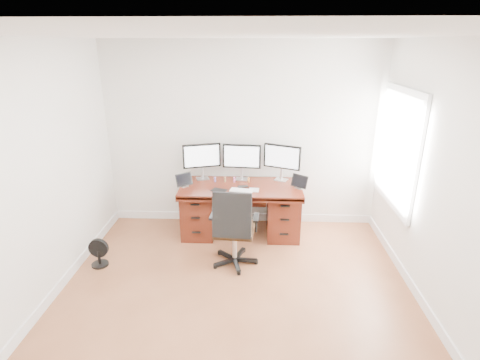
{
  "coord_description": "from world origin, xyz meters",
  "views": [
    {
      "loc": [
        0.2,
        -3.1,
        2.65
      ],
      "look_at": [
        0.0,
        1.5,
        0.95
      ],
      "focal_mm": 28.0,
      "sensor_mm": 36.0,
      "label": 1
    }
  ],
  "objects_px": {
    "office_chair": "(234,241)",
    "keyboard": "(242,190)",
    "floor_fan": "(99,253)",
    "desk": "(241,208)",
    "monitor_center": "(242,158)"
  },
  "relations": [
    {
      "from": "office_chair",
      "to": "keyboard",
      "type": "height_order",
      "value": "office_chair"
    },
    {
      "from": "floor_fan",
      "to": "office_chair",
      "type": "bearing_deg",
      "value": 3.91
    },
    {
      "from": "office_chair",
      "to": "floor_fan",
      "type": "height_order",
      "value": "office_chair"
    },
    {
      "from": "keyboard",
      "to": "floor_fan",
      "type": "bearing_deg",
      "value": -145.26
    },
    {
      "from": "desk",
      "to": "keyboard",
      "type": "distance_m",
      "value": 0.42
    },
    {
      "from": "monitor_center",
      "to": "keyboard",
      "type": "height_order",
      "value": "monitor_center"
    },
    {
      "from": "office_chair",
      "to": "keyboard",
      "type": "distance_m",
      "value": 0.77
    },
    {
      "from": "keyboard",
      "to": "monitor_center",
      "type": "bearing_deg",
      "value": 104.2
    },
    {
      "from": "office_chair",
      "to": "monitor_center",
      "type": "bearing_deg",
      "value": 91.5
    },
    {
      "from": "office_chair",
      "to": "keyboard",
      "type": "xyz_separation_m",
      "value": [
        0.07,
        0.64,
        0.42
      ]
    },
    {
      "from": "floor_fan",
      "to": "monitor_center",
      "type": "relative_size",
      "value": 0.65
    },
    {
      "from": "desk",
      "to": "office_chair",
      "type": "relative_size",
      "value": 1.63
    },
    {
      "from": "desk",
      "to": "monitor_center",
      "type": "height_order",
      "value": "monitor_center"
    },
    {
      "from": "desk",
      "to": "office_chair",
      "type": "xyz_separation_m",
      "value": [
        -0.05,
        -0.86,
        -0.06
      ]
    },
    {
      "from": "monitor_center",
      "to": "keyboard",
      "type": "xyz_separation_m",
      "value": [
        0.02,
        -0.45,
        -0.33
      ]
    }
  ]
}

